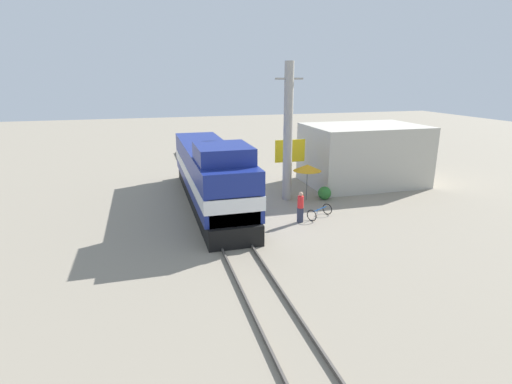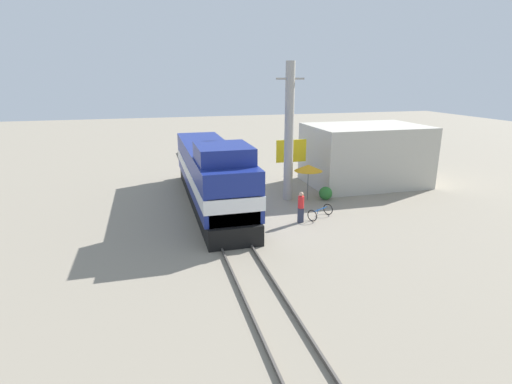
% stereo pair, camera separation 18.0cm
% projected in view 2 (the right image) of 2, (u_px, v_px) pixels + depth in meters
% --- Properties ---
extents(ground_plane, '(120.00, 120.00, 0.00)m').
position_uv_depth(ground_plane, '(220.00, 217.00, 23.08)').
color(ground_plane, gray).
extents(rail_near, '(0.08, 41.97, 0.15)m').
position_uv_depth(rail_near, '(207.00, 217.00, 22.88)').
color(rail_near, '#4C4742').
rests_on(rail_near, ground_plane).
extents(rail_far, '(0.08, 41.97, 0.15)m').
position_uv_depth(rail_far, '(232.00, 215.00, 23.24)').
color(rail_far, '#4C4742').
rests_on(rail_far, ground_plane).
extents(locomotive, '(2.95, 14.79, 4.48)m').
position_uv_depth(locomotive, '(212.00, 175.00, 24.70)').
color(locomotive, black).
rests_on(locomotive, ground_plane).
extents(utility_pole, '(1.80, 0.58, 8.75)m').
position_uv_depth(utility_pole, '(289.00, 133.00, 25.24)').
color(utility_pole, '#9E998E').
rests_on(utility_pole, ground_plane).
extents(vendor_umbrella, '(1.82, 1.82, 2.39)m').
position_uv_depth(vendor_umbrella, '(308.00, 168.00, 25.64)').
color(vendor_umbrella, '#4C4C4C').
rests_on(vendor_umbrella, ground_plane).
extents(billboard_sign, '(2.17, 0.12, 3.65)m').
position_uv_depth(billboard_sign, '(291.00, 154.00, 27.62)').
color(billboard_sign, '#595959').
rests_on(billboard_sign, ground_plane).
extents(shrub_cluster, '(0.87, 0.87, 0.87)m').
position_uv_depth(shrub_cluster, '(326.00, 193.00, 26.25)').
color(shrub_cluster, '#2D722D').
rests_on(shrub_cluster, ground_plane).
extents(person_bystander, '(0.34, 0.34, 1.77)m').
position_uv_depth(person_bystander, '(301.00, 206.00, 22.01)').
color(person_bystander, '#2D3347').
rests_on(person_bystander, ground_plane).
extents(bicycle, '(1.71, 1.38, 0.66)m').
position_uv_depth(bicycle, '(320.00, 212.00, 22.89)').
color(bicycle, black).
rests_on(bicycle, ground_plane).
extents(building_block_distant, '(8.37, 5.80, 4.39)m').
position_uv_depth(building_block_distant, '(365.00, 155.00, 29.81)').
color(building_block_distant, '#B7B2A3').
rests_on(building_block_distant, ground_plane).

